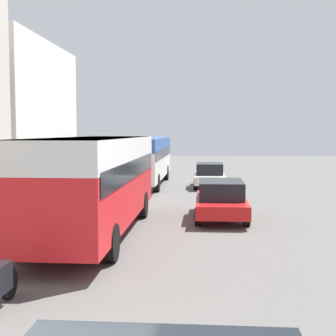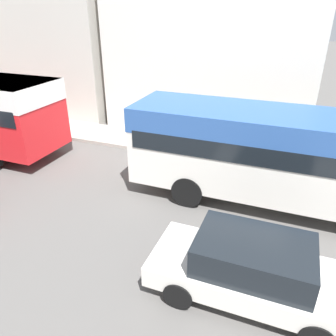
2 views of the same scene
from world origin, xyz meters
name	(u,v)px [view 2 (image 2 of 2)]	position (x,y,z in m)	size (l,w,h in m)	color
building_far_terrace	(216,43)	(-8.96, 19.29, 4.04)	(5.52, 9.62, 8.08)	silver
bus_following	(308,151)	(-1.82, 23.87, 1.93)	(2.50, 10.55, 2.97)	silver
car_distant	(252,268)	(2.25, 23.00, 0.76)	(1.85, 4.29, 1.47)	silver
pedestrian_near_curb	(141,121)	(-5.10, 16.93, 1.01)	(0.39, 0.39, 1.68)	#232838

